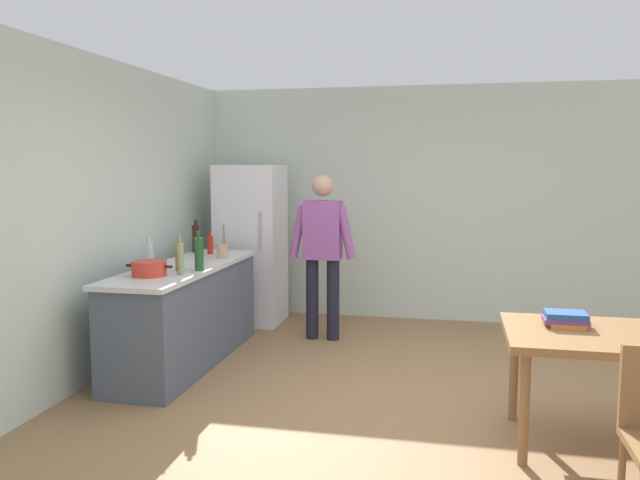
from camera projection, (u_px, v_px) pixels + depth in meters
ground_plane at (398, 413)px, 4.60m from camera, size 14.00×14.00×0.00m
wall_back at (423, 204)px, 7.35m from camera, size 6.40×0.12×2.70m
wall_left at (84, 220)px, 5.18m from camera, size 0.12×5.60×2.70m
kitchen_counter at (186, 314)px, 5.74m from camera, size 0.64×2.20×0.90m
refrigerator at (251, 244)px, 7.22m from camera, size 0.70×0.67×1.80m
person at (323, 246)px, 6.47m from camera, size 0.70×0.22×1.70m
dining_table at (621, 346)px, 3.94m from camera, size 1.40×0.90×0.75m
cooking_pot at (149, 268)px, 5.13m from camera, size 0.40×0.28×0.12m
utensil_jar at (222, 250)px, 6.12m from camera, size 0.11×0.11×0.32m
bottle_water_clear at (149, 256)px, 5.38m from camera, size 0.07×0.07×0.30m
bottle_vinegar_tall at (180, 258)px, 5.18m from camera, size 0.06×0.06×0.32m
bottle_sauce_red at (210, 245)px, 6.41m from camera, size 0.06×0.06×0.24m
bottle_wine_green at (199, 254)px, 5.38m from camera, size 0.08×0.08×0.34m
bottle_oil_amber at (179, 257)px, 5.38m from camera, size 0.06×0.06×0.28m
bottle_wine_dark at (196, 238)px, 6.53m from camera, size 0.08×0.08×0.34m
book_stack at (566, 319)px, 4.09m from camera, size 0.28×0.21×0.10m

